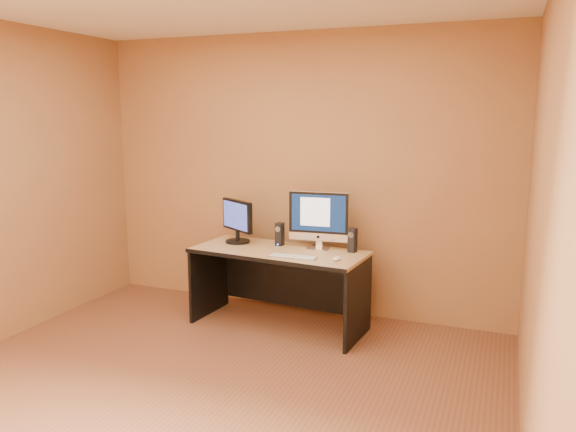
{
  "coord_description": "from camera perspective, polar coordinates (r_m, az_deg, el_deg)",
  "views": [
    {
      "loc": [
        1.84,
        -2.92,
        1.87
      ],
      "look_at": [
        0.15,
        1.35,
        1.02
      ],
      "focal_mm": 35.0,
      "sensor_mm": 36.0,
      "label": 1
    }
  ],
  "objects": [
    {
      "name": "floor",
      "position": [
        3.93,
        -9.79,
        -18.14
      ],
      "size": [
        4.0,
        4.0,
        0.0
      ],
      "primitive_type": "plane",
      "color": "brown",
      "rests_on": "ground"
    },
    {
      "name": "walls",
      "position": [
        3.5,
        -10.44,
        0.93
      ],
      "size": [
        4.0,
        4.0,
        2.6
      ],
      "primitive_type": null,
      "color": "olive",
      "rests_on": "ground"
    },
    {
      "name": "imac",
      "position": [
        4.87,
        3.07,
        -0.42
      ],
      "size": [
        0.55,
        0.24,
        0.52
      ],
      "primitive_type": null,
      "rotation": [
        0.0,
        0.0,
        0.09
      ],
      "color": "silver",
      "rests_on": "desk"
    },
    {
      "name": "cable_b",
      "position": [
        5.06,
        2.77,
        -2.95
      ],
      "size": [
        0.09,
        0.15,
        0.01
      ],
      "primitive_type": "cylinder",
      "rotation": [
        1.57,
        0.0,
        -0.51
      ],
      "color": "black",
      "rests_on": "desk"
    },
    {
      "name": "mouse",
      "position": [
        4.56,
        4.98,
        -4.31
      ],
      "size": [
        0.08,
        0.11,
        0.03
      ],
      "primitive_type": "ellipsoid",
      "rotation": [
        0.0,
        0.0,
        -0.25
      ],
      "color": "white",
      "rests_on": "desk"
    },
    {
      "name": "second_monitor",
      "position": [
        5.15,
        -5.16,
        -0.55
      ],
      "size": [
        0.5,
        0.43,
        0.39
      ],
      "primitive_type": null,
      "rotation": [
        0.0,
        0.0,
        -0.55
      ],
      "color": "black",
      "rests_on": "desk"
    },
    {
      "name": "speaker_left",
      "position": [
        5.03,
        -0.85,
        -1.86
      ],
      "size": [
        0.07,
        0.08,
        0.21
      ],
      "primitive_type": null,
      "rotation": [
        0.0,
        0.0,
        -0.13
      ],
      "color": "black",
      "rests_on": "desk"
    },
    {
      "name": "desk",
      "position": [
        4.98,
        -0.95,
        -7.37
      ],
      "size": [
        1.55,
        0.79,
        0.69
      ],
      "primitive_type": null,
      "rotation": [
        0.0,
        0.0,
        -0.09
      ],
      "color": "tan",
      "rests_on": "ground"
    },
    {
      "name": "speaker_right",
      "position": [
        4.82,
        6.57,
        -2.47
      ],
      "size": [
        0.07,
        0.08,
        0.21
      ],
      "primitive_type": null,
      "rotation": [
        0.0,
        0.0,
        -0.17
      ],
      "color": "black",
      "rests_on": "desk"
    },
    {
      "name": "keyboard",
      "position": [
        4.62,
        0.48,
        -4.16
      ],
      "size": [
        0.41,
        0.12,
        0.02
      ],
      "primitive_type": "cube",
      "rotation": [
        0.0,
        0.0,
        0.03
      ],
      "color": "#B1B2B6",
      "rests_on": "desk"
    },
    {
      "name": "cable_a",
      "position": [
        5.0,
        3.4,
        -3.13
      ],
      "size": [
        0.06,
        0.2,
        0.01
      ],
      "primitive_type": "cylinder",
      "rotation": [
        1.57,
        0.0,
        0.26
      ],
      "color": "black",
      "rests_on": "desk"
    }
  ]
}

